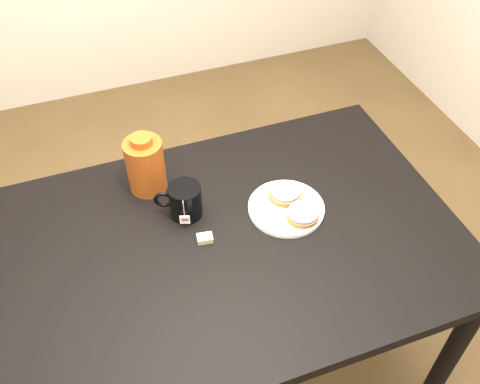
{
  "coord_description": "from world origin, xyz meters",
  "views": [
    {
      "loc": [
        -0.28,
        -0.94,
        1.95
      ],
      "look_at": [
        0.1,
        0.11,
        0.81
      ],
      "focal_mm": 40.0,
      "sensor_mm": 36.0,
      "label": 1
    }
  ],
  "objects_px": {
    "plate": "(286,207)",
    "bagel_back": "(285,194)",
    "table": "(221,259)",
    "mug": "(185,201)",
    "bagel_package": "(145,165)",
    "teabag_pouch": "(205,238)",
    "bagel_front": "(303,215)"
  },
  "relations": [
    {
      "from": "table",
      "to": "bagel_front",
      "type": "xyz_separation_m",
      "value": [
        0.25,
        -0.01,
        0.11
      ]
    },
    {
      "from": "table",
      "to": "mug",
      "type": "distance_m",
      "value": 0.21
    },
    {
      "from": "table",
      "to": "plate",
      "type": "distance_m",
      "value": 0.25
    },
    {
      "from": "bagel_back",
      "to": "bagel_package",
      "type": "xyz_separation_m",
      "value": [
        -0.38,
        0.2,
        0.07
      ]
    },
    {
      "from": "table",
      "to": "bagel_back",
      "type": "xyz_separation_m",
      "value": [
        0.24,
        0.09,
        0.11
      ]
    },
    {
      "from": "bagel_back",
      "to": "bagel_front",
      "type": "height_order",
      "value": "same"
    },
    {
      "from": "table",
      "to": "mug",
      "type": "xyz_separation_m",
      "value": [
        -0.06,
        0.14,
        0.14
      ]
    },
    {
      "from": "table",
      "to": "plate",
      "type": "bearing_deg",
      "value": 12.61
    },
    {
      "from": "mug",
      "to": "bagel_package",
      "type": "relative_size",
      "value": 0.76
    },
    {
      "from": "plate",
      "to": "bagel_package",
      "type": "bearing_deg",
      "value": 146.83
    },
    {
      "from": "bagel_back",
      "to": "plate",
      "type": "bearing_deg",
      "value": -108.89
    },
    {
      "from": "table",
      "to": "teabag_pouch",
      "type": "relative_size",
      "value": 31.11
    },
    {
      "from": "bagel_front",
      "to": "mug",
      "type": "distance_m",
      "value": 0.35
    },
    {
      "from": "table",
      "to": "bagel_front",
      "type": "height_order",
      "value": "bagel_front"
    },
    {
      "from": "bagel_package",
      "to": "mug",
      "type": "bearing_deg",
      "value": -62.77
    },
    {
      "from": "bagel_front",
      "to": "mug",
      "type": "height_order",
      "value": "mug"
    },
    {
      "from": "plate",
      "to": "mug",
      "type": "distance_m",
      "value": 0.31
    },
    {
      "from": "table",
      "to": "plate",
      "type": "height_order",
      "value": "plate"
    },
    {
      "from": "bagel_back",
      "to": "mug",
      "type": "bearing_deg",
      "value": 170.83
    },
    {
      "from": "plate",
      "to": "teabag_pouch",
      "type": "bearing_deg",
      "value": -173.41
    },
    {
      "from": "table",
      "to": "teabag_pouch",
      "type": "height_order",
      "value": "teabag_pouch"
    },
    {
      "from": "teabag_pouch",
      "to": "bagel_package",
      "type": "bearing_deg",
      "value": 110.29
    },
    {
      "from": "bagel_back",
      "to": "teabag_pouch",
      "type": "relative_size",
      "value": 3.2
    },
    {
      "from": "mug",
      "to": "table",
      "type": "bearing_deg",
      "value": -45.91
    },
    {
      "from": "table",
      "to": "bagel_back",
      "type": "relative_size",
      "value": 9.72
    },
    {
      "from": "bagel_front",
      "to": "bagel_package",
      "type": "distance_m",
      "value": 0.5
    },
    {
      "from": "bagel_back",
      "to": "bagel_front",
      "type": "xyz_separation_m",
      "value": [
        0.01,
        -0.1,
        0.0
      ]
    },
    {
      "from": "mug",
      "to": "teabag_pouch",
      "type": "bearing_deg",
      "value": -59.68
    },
    {
      "from": "bagel_back",
      "to": "bagel_front",
      "type": "relative_size",
      "value": 1.18
    },
    {
      "from": "table",
      "to": "teabag_pouch",
      "type": "distance_m",
      "value": 0.1
    },
    {
      "from": "plate",
      "to": "bagel_back",
      "type": "xyz_separation_m",
      "value": [
        0.01,
        0.04,
        0.02
      ]
    },
    {
      "from": "table",
      "to": "bagel_package",
      "type": "xyz_separation_m",
      "value": [
        -0.14,
        0.29,
        0.18
      ]
    }
  ]
}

